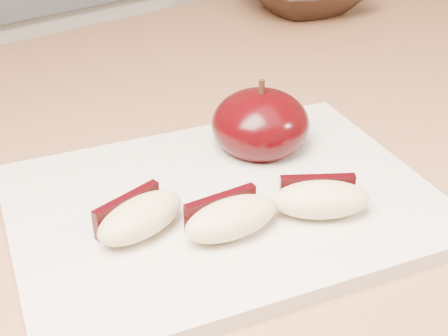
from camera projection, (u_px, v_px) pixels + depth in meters
cutting_board at (224, 205)px, 0.45m from camera, size 0.34×0.29×0.01m
apple_half at (260, 124)px, 0.50m from camera, size 0.10×0.10×0.07m
apple_wedge_a at (139, 216)px, 0.41m from camera, size 0.07×0.04×0.02m
apple_wedge_b at (230, 217)px, 0.40m from camera, size 0.07×0.04×0.02m
apple_wedge_c at (320, 198)px, 0.42m from camera, size 0.07×0.06×0.02m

